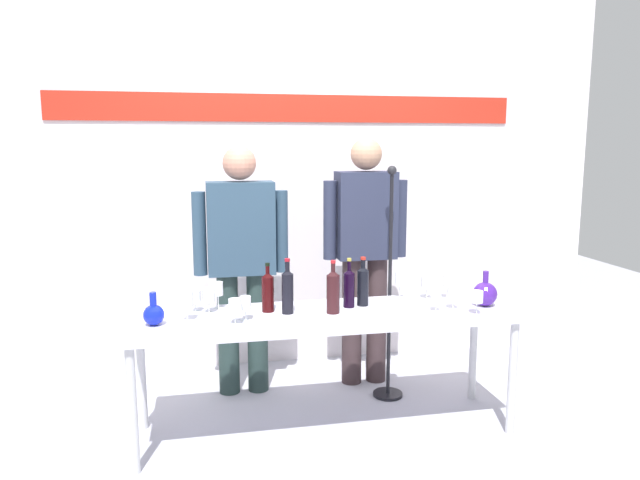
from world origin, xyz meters
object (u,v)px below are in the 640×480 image
Objects in this scene: wine_glass_right_0 at (454,292)px; wine_bottle_0 at (288,290)px; wine_bottle_3 at (333,291)px; wine_bottle_4 at (363,284)px; wine_glass_left_0 at (187,300)px; decanter_blue_left at (154,314)px; decanter_blue_right at (485,294)px; wine_glass_right_5 at (400,279)px; wine_glass_right_1 at (477,297)px; wine_bottle_2 at (268,291)px; wine_glass_right_3 at (427,282)px; presenter_left at (241,254)px; wine_glass_left_1 at (218,289)px; wine_glass_left_5 at (245,304)px; wine_glass_left_4 at (195,297)px; microphone_stand at (389,321)px; wine_glass_right_2 at (436,295)px; display_table at (325,323)px; presenter_right at (365,245)px; wine_glass_right_4 at (448,281)px; wine_bottle_1 at (349,287)px; wine_glass_left_3 at (209,295)px; wine_glass_left_2 at (235,306)px.

wine_bottle_0 is at bearing 173.48° from wine_glass_right_0.
wine_bottle_4 is at bearing 30.34° from wine_bottle_3.
decanter_blue_left is at bearing -167.63° from wine_glass_left_0.
wine_glass_right_5 is (-0.44, 0.29, 0.05)m from decanter_blue_right.
decanter_blue_left is at bearing 174.95° from wine_glass_right_1.
wine_bottle_4 is 1.77× the size of wine_glass_right_5.
wine_bottle_3 reaches higher than wine_bottle_2.
wine_bottle_2 is at bearing -175.37° from wine_glass_right_3.
wine_bottle_3 is at bearing -55.36° from presenter_left.
wine_glass_left_1 reaches higher than wine_glass_left_5.
wine_glass_left_4 is at bearing 176.76° from wine_bottle_4.
microphone_stand is (-0.24, 0.47, -0.31)m from wine_glass_right_0.
wine_glass_right_2 is 0.60m from microphone_stand.
wine_glass_left_1 is at bearing 159.72° from display_table.
presenter_left is 0.74m from wine_glass_left_5.
wine_glass_right_4 is (0.40, -0.51, -0.16)m from presenter_right.
decanter_blue_left is 1.59m from wine_glass_right_2.
wine_bottle_1 is 0.82m from wine_glass_left_3.
wine_bottle_3 is 0.80m from wine_glass_right_4.
wine_glass_left_0 is at bearing -179.70° from display_table.
presenter_right is at bearing 39.76° from wine_glass_left_2.
wine_glass_right_4 is at bearing -15.30° from wine_glass_right_5.
wine_bottle_4 is at bearing 149.41° from wine_glass_right_2.
wine_glass_left_1 is 0.10m from wine_glass_left_3.
wine_glass_left_1 is (0.35, 0.26, 0.05)m from decanter_blue_left.
wine_glass_left_3 is 1.31m from wine_glass_right_2.
wine_glass_left_5 is (-0.51, -0.05, -0.04)m from wine_bottle_3.
wine_bottle_1 reaches higher than wine_glass_left_2.
wine_glass_left_3 is (-1.08, -0.54, -0.16)m from presenter_right.
wine_bottle_3 is (0.47, -0.68, -0.11)m from presenter_left.
wine_glass_left_1 reaches higher than wine_glass_left_2.
wine_bottle_3 is at bearing -119.31° from presenter_right.
wine_bottle_3 is 0.82m from wine_glass_right_1.
wine_glass_left_2 is (-0.78, -0.23, -0.03)m from wine_bottle_4.
wine_glass_right_2 is at bearing -9.55° from wine_bottle_3.
presenter_left is 0.61m from wine_glass_left_4.
wine_bottle_4 reaches higher than wine_glass_left_0.
presenter_right is 0.65m from wine_bottle_1.
wine_glass_left_5 is 1.04m from wine_glass_right_5.
wine_glass_right_0 is (0.50, -0.19, -0.03)m from wine_bottle_4.
presenter_right is 13.41× the size of wine_glass_left_4.
wine_glass_left_0 reaches higher than wine_glass_left_5.
wine_glass_right_3 reaches higher than display_table.
wine_bottle_0 is at bearing -153.82° from microphone_stand.
wine_glass_left_4 is at bearing -156.57° from presenter_right.
wine_glass_right_2 is 0.85× the size of wine_glass_right_5.
wine_glass_left_3 and wine_glass_right_3 have the same top height.
wine_glass_left_1 is at bearing -171.02° from microphone_stand.
decanter_blue_left reaches higher than wine_glass_right_2.
wine_glass_left_3 is 0.27m from wine_glass_left_5.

